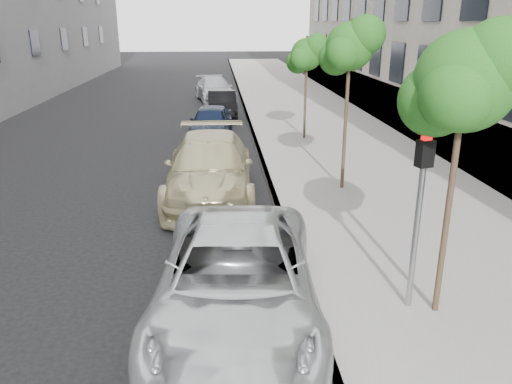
{
  "coord_description": "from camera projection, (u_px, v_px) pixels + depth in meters",
  "views": [
    {
      "loc": [
        -0.34,
        -5.49,
        4.7
      ],
      "look_at": [
        0.38,
        3.81,
        1.5
      ],
      "focal_mm": 35.0,
      "sensor_mm": 36.0,
      "label": 1
    }
  ],
  "objects": [
    {
      "name": "suv",
      "position": [
        210.0,
        168.0,
        13.87
      ],
      "size": [
        2.5,
        5.85,
        1.68
      ],
      "primitive_type": "imported",
      "rotation": [
        0.0,
        0.0,
        -0.02
      ],
      "color": "#C0B789",
      "rests_on": "ground"
    },
    {
      "name": "signal_pole",
      "position": [
        419.0,
        201.0,
        7.85
      ],
      "size": [
        0.28,
        0.24,
        2.98
      ],
      "rotation": [
        0.0,
        0.0,
        0.28
      ],
      "color": "#939699",
      "rests_on": "sidewalk"
    },
    {
      "name": "tree_near",
      "position": [
        467.0,
        81.0,
        7.11
      ],
      "size": [
        1.79,
        1.59,
        4.63
      ],
      "color": "#38281C",
      "rests_on": "sidewalk"
    },
    {
      "name": "sedan_black",
      "position": [
        222.0,
        105.0,
        25.35
      ],
      "size": [
        1.47,
        4.07,
        1.34
      ],
      "primitive_type": "imported",
      "rotation": [
        0.0,
        0.0,
        0.01
      ],
      "color": "black",
      "rests_on": "ground"
    },
    {
      "name": "curb",
      "position": [
        243.0,
        104.0,
        29.42
      ],
      "size": [
        0.15,
        72.0,
        0.14
      ],
      "primitive_type": "cube",
      "color": "#9E9B93",
      "rests_on": "ground"
    },
    {
      "name": "sedan_blue",
      "position": [
        211.0,
        122.0,
        20.93
      ],
      "size": [
        1.99,
        4.17,
        1.37
      ],
      "primitive_type": "imported",
      "rotation": [
        0.0,
        0.0,
        -0.09
      ],
      "color": "black",
      "rests_on": "ground"
    },
    {
      "name": "sidewalk",
      "position": [
        295.0,
        103.0,
        29.65
      ],
      "size": [
        6.4,
        72.0,
        0.14
      ],
      "primitive_type": "cube",
      "color": "gray",
      "rests_on": "ground"
    },
    {
      "name": "sedan_rear",
      "position": [
        215.0,
        90.0,
        30.63
      ],
      "size": [
        2.78,
        5.19,
        1.43
      ],
      "primitive_type": "imported",
      "rotation": [
        0.0,
        0.0,
        0.16
      ],
      "color": "#ADAEB5",
      "rests_on": "ground"
    },
    {
      "name": "minivan",
      "position": [
        237.0,
        279.0,
        8.01
      ],
      "size": [
        2.98,
        5.73,
        1.54
      ],
      "primitive_type": "imported",
      "rotation": [
        0.0,
        0.0,
        -0.08
      ],
      "color": "silver",
      "rests_on": "ground"
    },
    {
      "name": "tree_mid",
      "position": [
        351.0,
        47.0,
        13.18
      ],
      "size": [
        1.64,
        1.44,
        4.74
      ],
      "color": "#38281C",
      "rests_on": "sidewalk"
    },
    {
      "name": "tree_far",
      "position": [
        307.0,
        54.0,
        19.51
      ],
      "size": [
        1.62,
        1.42,
        4.13
      ],
      "color": "#38281C",
      "rests_on": "sidewalk"
    }
  ]
}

